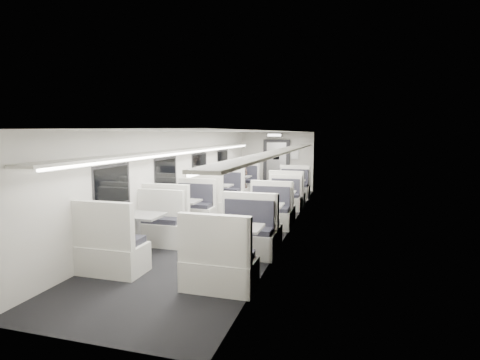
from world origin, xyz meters
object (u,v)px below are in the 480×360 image
Objects in this scene: booth_left_c at (181,215)px; passenger at (241,180)px; booth_right_a at (291,191)px; booth_right_d at (235,247)px; exit_sign at (275,135)px; booth_right_b at (281,203)px; vestibule_door at (276,165)px; booth_left_b at (216,197)px; booth_left_a at (237,187)px; booth_left_d at (138,235)px; booth_right_c at (263,220)px.

passenger is at bearing 85.41° from booth_left_c.
booth_left_c is 0.98× the size of booth_right_a.
booth_right_d is 9.05m from exit_sign.
booth_right_b is 4.60m from booth_right_d.
exit_sign reaches higher than vestibule_door.
booth_right_b is at bearing 90.00° from booth_right_d.
booth_left_b is 4.77m from vestibule_door.
exit_sign reaches higher than booth_right_b.
booth_right_b is at bearing -76.59° from exit_sign.
exit_sign is at bearing 114.67° from booth_right_a.
passenger reaches higher than booth_right_a.
vestibule_door is 3.39× the size of exit_sign.
booth_right_d is at bearing -66.78° from booth_left_b.
booth_left_c is at bearing -97.95° from vestibule_door.
booth_right_d is (0.00, -4.60, 0.04)m from booth_right_b.
booth_right_d is (2.00, -6.88, -0.02)m from booth_left_a.
exit_sign is (0.67, 2.53, 1.51)m from passenger.
passenger is at bearing -61.86° from booth_left_a.
booth_right_a is 3.05m from exit_sign.
booth_left_a is 2.02m from booth_right_a.
passenger reaches higher than booth_left_d.
booth_right_d is at bearing -5.42° from booth_left_d.
booth_left_b is (0.00, -2.22, -0.01)m from booth_left_a.
booth_left_d is at bearing -114.38° from booth_right_b.
booth_right_a is 1.44× the size of passenger.
booth_right_c is 3.50× the size of exit_sign.
booth_left_c is at bearing -128.93° from booth_right_b.
exit_sign reaches higher than booth_left_c.
booth_left_c reaches higher than booth_right_b.
exit_sign is (1.00, 4.13, 1.87)m from booth_left_b.
vestibule_door is at bearing 98.05° from booth_right_c.
booth_right_d reaches higher than booth_right_c.
exit_sign is at bearing 76.40° from booth_left_b.
booth_left_b is 2.54m from booth_left_c.
booth_right_d is at bearing -83.85° from vestibule_door.
booth_left_a is 4.76m from booth_left_c.
booth_right_d reaches higher than booth_left_c.
booth_right_c is at bearing 90.00° from booth_right_d.
booth_left_d is 2.01m from booth_right_d.
booth_left_b reaches higher than booth_right_d.
booth_right_d is 1.07× the size of vestibule_door.
booth_left_c is 1.04× the size of vestibule_door.
booth_right_a is 1.06× the size of vestibule_door.
booth_left_c is at bearing -90.00° from booth_left_a.
vestibule_door reaches higher than booth_right_d.
booth_right_d is 3.62× the size of exit_sign.
booth_right_d is at bearing -73.80° from booth_left_a.
booth_left_b is 4.65m from exit_sign.
booth_right_c is 1.41× the size of passenger.
booth_left_a is at bearing -117.63° from exit_sign.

